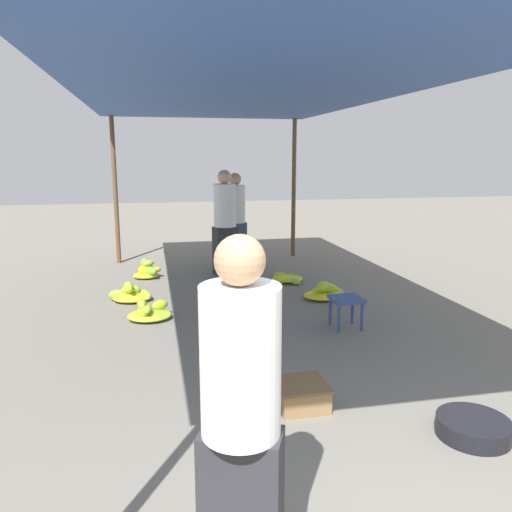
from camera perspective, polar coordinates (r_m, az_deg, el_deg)
The scene contains 14 objects.
canopy_post_back_left at distance 9.30m, azimuth -15.78°, elevation 7.14°, with size 0.08×0.08×2.61m, color brown.
canopy_post_back_right at distance 9.66m, azimuth 4.34°, elevation 7.67°, with size 0.08×0.08×2.61m, color brown.
canopy_tarp at distance 5.63m, azimuth -1.31°, elevation 18.58°, with size 3.70×7.93×0.04m, color #33569E.
vendor_foreground at distance 2.23m, azimuth -1.75°, elevation -17.57°, with size 0.45×0.45×1.61m.
stool at distance 5.73m, azimuth 10.27°, elevation -5.33°, with size 0.34×0.34×0.36m.
basin_black at distance 3.96m, azimuth 23.57°, elevation -17.53°, with size 0.50×0.50×0.13m.
banana_pile_left_0 at distance 6.95m, azimuth -14.08°, elevation -4.28°, with size 0.60×0.49×0.28m.
banana_pile_left_1 at distance 8.15m, azimuth -12.29°, elevation -1.59°, with size 0.47×0.48×0.31m.
banana_pile_left_2 at distance 6.11m, azimuth -12.16°, elevation -6.31°, with size 0.52×0.46×0.27m.
banana_pile_right_0 at distance 7.77m, azimuth 3.52°, elevation -2.56°, with size 0.48×0.64×0.13m.
banana_pile_right_1 at distance 6.91m, azimuth 7.79°, elevation -4.10°, with size 0.60×0.50×0.25m.
crate_near at distance 4.04m, azimuth 5.21°, elevation -15.47°, with size 0.39×0.39×0.19m.
shopper_walking_mid at distance 8.88m, azimuth -2.36°, elevation 4.42°, with size 0.42×0.42×1.63m.
shopper_walking_far at distance 8.14m, azimuth -3.57°, elevation 4.03°, with size 0.47×0.47×1.70m.
Camera 1 is at (-1.03, -1.43, 1.92)m, focal length 35.00 mm.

